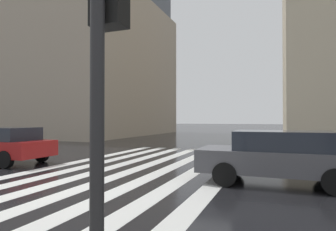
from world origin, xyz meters
TOP-DOWN VIEW (x-y plane):
  - ground_plane at (0.00, 0.00)m, footprint 220.00×220.00m
  - zebra_crossing at (4.00, -0.38)m, footprint 13.00×6.50m
  - haussmann_block_mid at (22.18, 19.73)m, footprint 19.37×22.95m
  - traffic_signal_post at (-3.63, -3.57)m, footprint 0.44×0.30m
  - car_dark_grey at (2.50, -4.97)m, footprint 1.85×4.10m
  - car_red at (2.50, 5.23)m, footprint 1.85×4.10m

SIDE VIEW (x-z plane):
  - ground_plane at x=0.00m, z-range 0.00..0.00m
  - zebra_crossing at x=4.00m, z-range 0.00..0.01m
  - car_dark_grey at x=2.50m, z-range 0.05..1.46m
  - car_red at x=2.50m, z-range 0.05..1.46m
  - traffic_signal_post at x=-3.63m, z-range 0.87..4.10m
  - haussmann_block_mid at x=22.18m, z-range -0.19..18.19m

